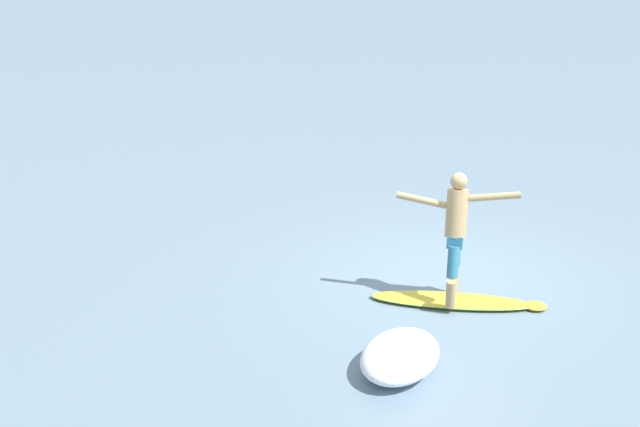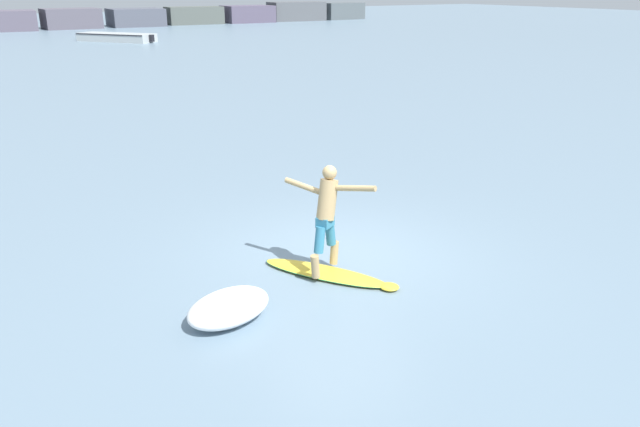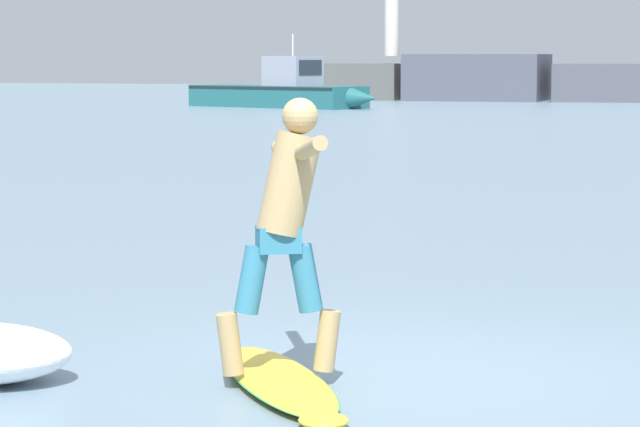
{
  "view_description": "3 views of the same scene",
  "coord_description": "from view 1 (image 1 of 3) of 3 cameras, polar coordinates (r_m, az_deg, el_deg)",
  "views": [
    {
      "loc": [
        -9.97,
        -6.11,
        5.24
      ],
      "look_at": [
        -1.24,
        1.28,
        1.01
      ],
      "focal_mm": 50.0,
      "sensor_mm": 36.0,
      "label": 1
    },
    {
      "loc": [
        -5.45,
        -8.14,
        4.38
      ],
      "look_at": [
        -0.12,
        0.51,
        0.61
      ],
      "focal_mm": 35.0,
      "sensor_mm": 36.0,
      "label": 2
    },
    {
      "loc": [
        2.31,
        -9.24,
        2.02
      ],
      "look_at": [
        -0.7,
        0.42,
        0.98
      ],
      "focal_mm": 85.0,
      "sensor_mm": 36.0,
      "label": 3
    }
  ],
  "objects": [
    {
      "name": "wave_foam_at_tail",
      "position": [
        10.32,
        5.15,
        -9.07
      ],
      "size": [
        1.46,
        1.18,
        0.38
      ],
      "color": "white",
      "rests_on": "ground"
    },
    {
      "name": "surfer",
      "position": [
        11.66,
        8.7,
        -0.83
      ],
      "size": [
        0.89,
        1.44,
        1.7
      ],
      "color": "tan",
      "rests_on": "surfboard"
    },
    {
      "name": "ground_plane",
      "position": [
        12.81,
        8.0,
        -4.03
      ],
      "size": [
        200.0,
        200.0,
        0.0
      ],
      "primitive_type": "plane",
      "color": "slate"
    },
    {
      "name": "surfboard",
      "position": [
        12.02,
        8.62,
        -5.54
      ],
      "size": [
        1.58,
        2.18,
        0.22
      ],
      "color": "yellow",
      "rests_on": "ground"
    }
  ]
}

